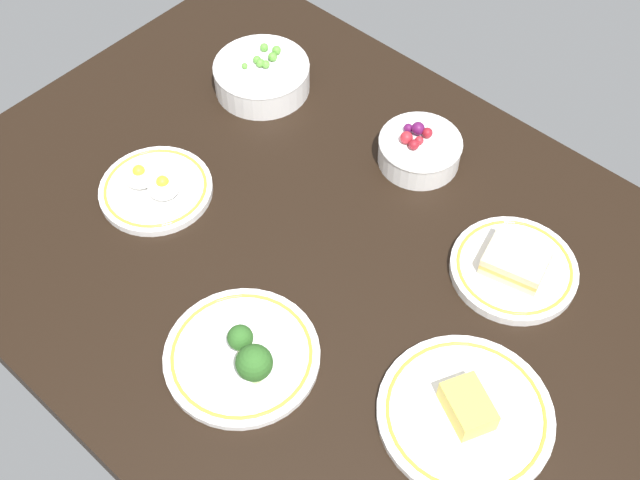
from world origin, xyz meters
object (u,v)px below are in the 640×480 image
Objects in this scene: plate_eggs at (155,187)px; plate_broccoli at (244,355)px; plate_cheese at (466,413)px; plate_sandwich at (514,266)px; bowl_berries at (419,149)px; bowl_peas at (262,75)px.

plate_broccoli reaches higher than plate_eggs.
plate_cheese is (-26.88, -13.42, -0.58)cm from plate_broccoli.
plate_cheese is at bearing -153.46° from plate_broccoli.
bowl_berries reaches higher than plate_sandwich.
plate_sandwich is at bearing -153.85° from plate_eggs.
plate_broccoli is at bearing 62.90° from plate_sandwich.
bowl_peas is 1.24× the size of bowl_berries.
plate_eggs is 33.82cm from plate_broccoli.
plate_cheese is at bearing 109.33° from plate_sandwich.
plate_broccoli is (-31.67, 11.86, 0.36)cm from plate_eggs.
plate_cheese is at bearing 135.65° from bowl_berries.
bowl_berries is (32.20, -31.49, 1.63)cm from plate_cheese.
plate_sandwich is at bearing 176.03° from bowl_peas.
plate_sandwich is 41.13cm from plate_broccoli.
plate_broccoli is at bearing 26.54° from plate_cheese.
bowl_peas reaches higher than plate_eggs.
bowl_peas and bowl_berries have the same top height.
bowl_berries is at bearing -83.23° from plate_broccoli.
bowl_peas is 31.13cm from bowl_berries.
plate_eggs is 1.07× the size of bowl_peas.
bowl_peas is at bearing -48.21° from plate_broccoli.
plate_sandwich is 25.48cm from bowl_berries.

